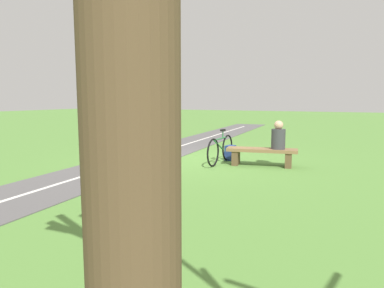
% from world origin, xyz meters
% --- Properties ---
extents(ground_plane, '(80.00, 80.00, 0.00)m').
position_xyz_m(ground_plane, '(0.00, 0.00, 0.00)').
color(ground_plane, '#548438').
extents(paved_path, '(5.04, 36.03, 0.02)m').
position_xyz_m(paved_path, '(1.31, 4.00, 0.01)').
color(paved_path, '#565454').
rests_on(paved_path, ground_plane).
extents(path_centre_line, '(2.91, 31.89, 0.00)m').
position_xyz_m(path_centre_line, '(1.31, 4.00, 0.02)').
color(path_centre_line, silver).
rests_on(path_centre_line, paved_path).
extents(bench, '(1.82, 0.80, 0.45)m').
position_xyz_m(bench, '(-1.74, 0.13, 0.31)').
color(bench, brown).
rests_on(bench, ground_plane).
extents(person_seated, '(0.40, 0.40, 0.71)m').
position_xyz_m(person_seated, '(-2.13, 0.05, 0.75)').
color(person_seated, '#38383D').
rests_on(person_seated, bench).
extents(bicycle, '(0.08, 1.73, 0.90)m').
position_xyz_m(bicycle, '(-0.68, 0.27, 0.38)').
color(bicycle, black).
rests_on(bicycle, ground_plane).
extents(backpack, '(0.28, 0.34, 0.41)m').
position_xyz_m(backpack, '(-0.72, -0.32, 0.20)').
color(backpack, navy).
rests_on(backpack, ground_plane).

